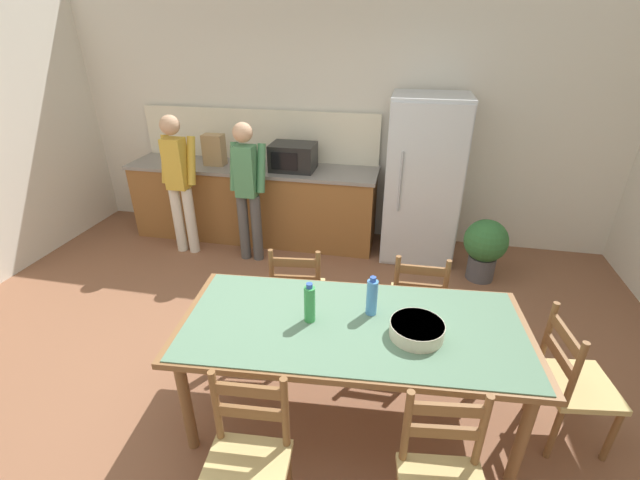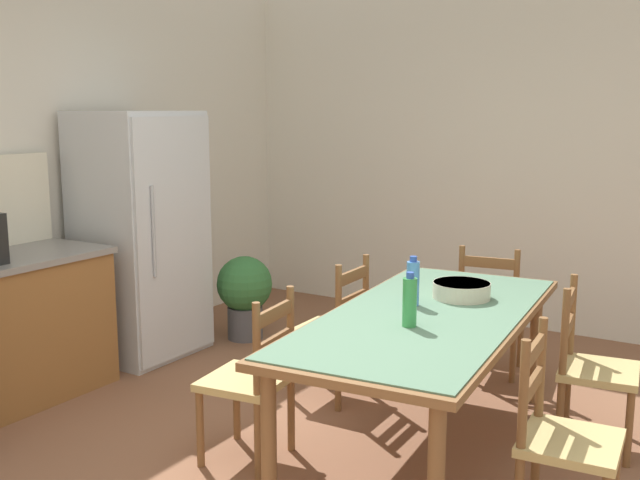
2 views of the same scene
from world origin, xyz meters
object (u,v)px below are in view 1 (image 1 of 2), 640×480
dining_table (353,333)px  chair_head_end (573,383)px  chair_side_near_left (247,464)px  paper_bag (214,150)px  chair_side_far_left (298,293)px  refrigerator (423,180)px  bottle_near_centre (310,304)px  bottle_off_centre (372,297)px  potted_plant (485,246)px  microwave (293,157)px  serving_bowl (417,329)px  person_at_sink (178,179)px  person_at_counter (247,186)px  chair_side_far_right (417,301)px

dining_table → chair_head_end: chair_head_end is taller
dining_table → chair_head_end: bearing=4.9°
chair_head_end → chair_side_near_left: (-1.78, -0.93, 0.00)m
paper_bag → chair_head_end: 4.17m
chair_head_end → chair_side_far_left: (-1.92, 0.61, 0.00)m
refrigerator → bottle_near_centre: bearing=-105.5°
paper_bag → bottle_off_centre: (2.10, -2.35, -0.20)m
paper_bag → bottle_off_centre: 3.16m
dining_table → chair_side_near_left: (-0.42, -0.81, -0.26)m
chair_side_far_left → potted_plant: (1.65, 1.31, -0.06)m
microwave → refrigerator: bearing=-0.7°
refrigerator → potted_plant: bearing=-32.4°
dining_table → serving_bowl: serving_bowl is taller
person_at_sink → dining_table: bearing=-131.7°
bottle_near_centre → chair_head_end: size_ratio=0.30×
chair_side_near_left → chair_side_far_left: same height
chair_head_end → potted_plant: bearing=-0.6°
serving_bowl → person_at_sink: person_at_sink is taller
paper_bag → chair_head_end: paper_bag is taller
person_at_sink → chair_side_near_left: bearing=-147.0°
bottle_off_centre → chair_side_near_left: 1.16m
serving_bowl → paper_bag: bearing=133.5°
dining_table → microwave: bearing=112.9°
microwave → person_at_counter: person_at_counter is taller
paper_bag → chair_side_near_left: paper_bag is taller
paper_bag → serving_bowl: paper_bag is taller
chair_side_far_left → chair_side_far_right: size_ratio=1.00×
chair_side_near_left → person_at_sink: person_at_sink is taller
bottle_off_centre → serving_bowl: 0.34m
chair_side_far_left → potted_plant: 2.11m
bottle_near_centre → chair_side_far_right: size_ratio=0.30×
serving_bowl → chair_side_far_right: size_ratio=0.35×
chair_side_far_left → potted_plant: chair_side_far_left is taller
bottle_near_centre → person_at_counter: (-1.15, 1.99, -0.03)m
bottle_off_centre → person_at_sink: person_at_sink is taller
dining_table → chair_side_far_right: 0.95m
refrigerator → person_at_sink: refrigerator is taller
microwave → bottle_off_centre: size_ratio=1.85×
potted_plant → chair_head_end: bearing=-82.0°
bottle_near_centre → person_at_sink: bearing=134.3°
microwave → dining_table: 2.73m
paper_bag → chair_side_far_right: 3.01m
microwave → chair_side_far_right: microwave is taller
microwave → chair_side_near_left: bearing=-79.1°
person_at_counter → chair_side_far_left: bearing=-144.9°
chair_head_end → person_at_sink: 4.08m
chair_side_far_left → potted_plant: size_ratio=1.36×
chair_head_end → person_at_counter: 3.37m
chair_side_far_right → person_at_counter: (-1.84, 1.16, 0.43)m
bottle_off_centre → person_at_counter: size_ratio=0.17×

